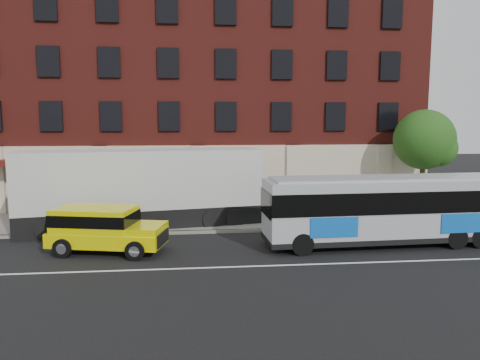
{
  "coord_description": "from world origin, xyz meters",
  "views": [
    {
      "loc": [
        -0.29,
        -16.31,
        5.56
      ],
      "look_at": [
        1.96,
        5.5,
        2.76
      ],
      "focal_mm": 33.68,
      "sensor_mm": 36.0,
      "label": 1
    }
  ],
  "objects": [
    {
      "name": "city_bus",
      "position": [
        8.56,
        2.99,
        1.74
      ],
      "size": [
        11.56,
        2.87,
        3.15
      ],
      "color": "#A2A4AC",
      "rests_on": "ground"
    },
    {
      "name": "sign_pole",
      "position": [
        -8.5,
        6.15,
        1.45
      ],
      "size": [
        0.3,
        0.2,
        2.5
      ],
      "color": "slate",
      "rests_on": "ground"
    },
    {
      "name": "building",
      "position": [
        -0.01,
        16.92,
        7.58
      ],
      "size": [
        30.0,
        12.1,
        15.0
      ],
      "color": "maroon",
      "rests_on": "sidewalk"
    },
    {
      "name": "street_tree",
      "position": [
        13.54,
        9.48,
        4.41
      ],
      "size": [
        3.6,
        3.6,
        6.2
      ],
      "color": "#3B2B1D",
      "rests_on": "sidewalk"
    },
    {
      "name": "ground",
      "position": [
        0.0,
        0.0,
        0.0
      ],
      "size": [
        120.0,
        120.0,
        0.0
      ],
      "primitive_type": "plane",
      "color": "black",
      "rests_on": "ground"
    },
    {
      "name": "lane_line",
      "position": [
        0.0,
        0.5,
        0.01
      ],
      "size": [
        60.0,
        0.12,
        0.01
      ],
      "primitive_type": "cube",
      "color": "silver",
      "rests_on": "ground"
    },
    {
      "name": "yellow_suv",
      "position": [
        -4.23,
        3.11,
        1.12
      ],
      "size": [
        5.26,
        3.06,
        1.96
      ],
      "color": "#E7E100",
      "rests_on": "ground"
    },
    {
      "name": "kerb",
      "position": [
        0.0,
        6.0,
        0.07
      ],
      "size": [
        60.0,
        0.25,
        0.15
      ],
      "primitive_type": "cube",
      "color": "gray",
      "rests_on": "ground"
    },
    {
      "name": "sidewalk",
      "position": [
        0.0,
        9.0,
        0.07
      ],
      "size": [
        60.0,
        6.0,
        0.15
      ],
      "primitive_type": "cube",
      "color": "gray",
      "rests_on": "ground"
    },
    {
      "name": "shipping_container",
      "position": [
        -2.95,
        7.47,
        2.05
      ],
      "size": [
        12.69,
        4.65,
        4.15
      ],
      "color": "black",
      "rests_on": "ground"
    }
  ]
}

